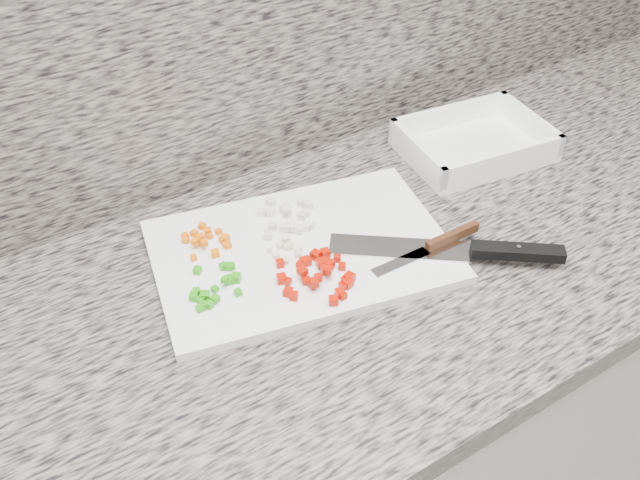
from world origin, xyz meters
The scene contains 12 objects.
cabinet centered at (0.00, 1.44, 0.43)m, with size 3.92×0.62×0.86m, color silver.
countertop centered at (0.00, 1.44, 0.88)m, with size 3.96×0.64×0.04m, color slate.
backsplash centered at (0.00, 1.74, 1.20)m, with size 3.92×0.02×0.60m, color slate.
cutting_board centered at (0.04, 1.50, 0.91)m, with size 0.43×0.29×0.01m, color white.
carrot_pile centered at (-0.08, 1.58, 0.92)m, with size 0.07×0.08×0.02m.
onion_pile centered at (0.05, 1.57, 0.92)m, with size 0.10×0.11×0.02m.
green_pepper_pile centered at (-0.11, 1.49, 0.92)m, with size 0.09×0.08×0.02m.
red_pepper_pile centered at (0.02, 1.43, 0.92)m, with size 0.11×0.12×0.02m.
garlic_pile centered at (0.01, 1.50, 0.92)m, with size 0.05×0.04×0.01m.
chef_knife centered at (0.24, 1.35, 0.92)m, with size 0.29×0.24×0.02m.
paring_knife centered at (0.21, 1.39, 0.92)m, with size 0.19×0.02×0.02m.
tray centered at (0.44, 1.57, 0.92)m, with size 0.27×0.21×0.05m.
Camera 1 is at (-0.37, 0.81, 1.60)m, focal length 40.00 mm.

